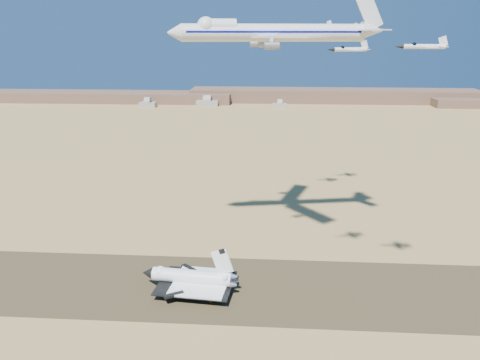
# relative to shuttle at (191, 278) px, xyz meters

# --- Properties ---
(ground) EXTENTS (1200.00, 1200.00, 0.00)m
(ground) POSITION_rel_shuttle_xyz_m (0.31, 2.51, -4.96)
(ground) COLOR tan
(ground) RESTS_ON ground
(runway) EXTENTS (600.00, 50.00, 0.06)m
(runway) POSITION_rel_shuttle_xyz_m (0.31, 2.51, -4.93)
(runway) COLOR #483C24
(runway) RESTS_ON ground
(ridgeline) EXTENTS (960.00, 90.00, 18.00)m
(ridgeline) POSITION_rel_shuttle_xyz_m (65.63, 529.82, 2.67)
(ridgeline) COLOR brown
(ridgeline) RESTS_ON ground
(hangars) EXTENTS (200.50, 29.50, 30.00)m
(hangars) POSITION_rel_shuttle_xyz_m (-63.69, 480.95, -0.13)
(hangars) COLOR #A39E91
(hangars) RESTS_ON ground
(shuttle) EXTENTS (37.57, 25.28, 18.45)m
(shuttle) POSITION_rel_shuttle_xyz_m (0.00, 0.00, 0.00)
(shuttle) COLOR white
(shuttle) RESTS_ON runway
(carrier_747) EXTENTS (88.76, 67.47, 22.03)m
(carrier_747) POSITION_rel_shuttle_xyz_m (27.28, 39.43, 90.15)
(carrier_747) COLOR silver
(crew_a) EXTENTS (0.40, 0.60, 1.59)m
(crew_a) POSITION_rel_shuttle_xyz_m (8.83, -8.51, -4.11)
(crew_a) COLOR #BD380B
(crew_a) RESTS_ON runway
(crew_b) EXTENTS (0.80, 1.01, 1.81)m
(crew_b) POSITION_rel_shuttle_xyz_m (7.48, -7.39, -4.00)
(crew_b) COLOR #BD380B
(crew_b) RESTS_ON runway
(crew_c) EXTENTS (1.09, 1.20, 1.85)m
(crew_c) POSITION_rel_shuttle_xyz_m (8.65, -9.70, -3.98)
(crew_c) COLOR #BD380B
(crew_c) RESTS_ON runway
(chase_jet_a) EXTENTS (13.86, 8.14, 3.55)m
(chase_jet_a) POSITION_rel_shuttle_xyz_m (53.78, -3.22, 84.90)
(chase_jet_a) COLOR silver
(chase_jet_b) EXTENTS (15.11, 7.97, 3.77)m
(chase_jet_b) POSITION_rel_shuttle_xyz_m (73.07, -14.40, 86.06)
(chase_jet_b) COLOR silver
(chase_jet_c) EXTENTS (15.03, 8.23, 3.75)m
(chase_jet_c) POSITION_rel_shuttle_xyz_m (51.48, 83.84, 93.17)
(chase_jet_c) COLOR silver
(chase_jet_d) EXTENTS (15.45, 8.71, 3.88)m
(chase_jet_d) POSITION_rel_shuttle_xyz_m (66.27, 97.48, 92.26)
(chase_jet_d) COLOR silver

